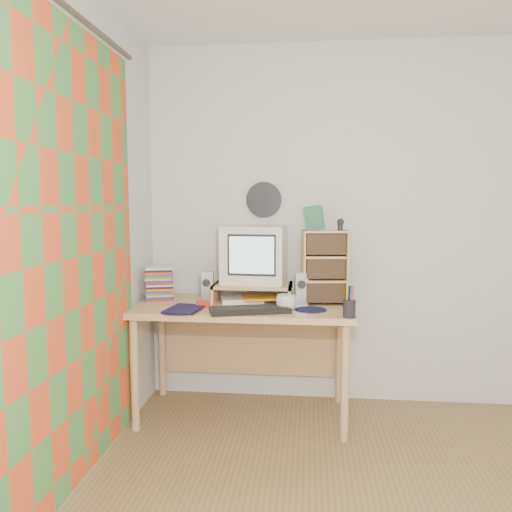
% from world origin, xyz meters
% --- Properties ---
extents(back_wall, '(3.50, 0.00, 3.50)m').
position_xyz_m(back_wall, '(0.00, 1.75, 1.25)').
color(back_wall, silver).
rests_on(back_wall, floor).
extents(left_wall, '(0.00, 3.50, 3.50)m').
position_xyz_m(left_wall, '(-1.75, 0.00, 1.25)').
color(left_wall, silver).
rests_on(left_wall, floor).
extents(curtain, '(0.00, 2.20, 2.20)m').
position_xyz_m(curtain, '(-1.71, 0.48, 1.15)').
color(curtain, '#E24C1F').
rests_on(curtain, left_wall).
extents(wall_disc, '(0.25, 0.02, 0.25)m').
position_xyz_m(wall_disc, '(-0.93, 1.73, 1.43)').
color(wall_disc, black).
rests_on(wall_disc, back_wall).
extents(desk, '(1.40, 0.70, 0.75)m').
position_xyz_m(desk, '(-1.03, 1.44, 0.62)').
color(desk, tan).
rests_on(desk, floor).
extents(monitor_riser, '(0.52, 0.30, 0.12)m').
position_xyz_m(monitor_riser, '(-0.98, 1.48, 0.84)').
color(monitor_riser, tan).
rests_on(monitor_riser, desk).
extents(crt_monitor, '(0.43, 0.43, 0.38)m').
position_xyz_m(crt_monitor, '(-0.98, 1.53, 1.06)').
color(crt_monitor, silver).
rests_on(crt_monitor, monitor_riser).
extents(speaker_left, '(0.08, 0.08, 0.21)m').
position_xyz_m(speaker_left, '(-1.28, 1.45, 0.85)').
color(speaker_left, '#9FA0A4').
rests_on(speaker_left, desk).
extents(speaker_right, '(0.08, 0.08, 0.21)m').
position_xyz_m(speaker_right, '(-0.65, 1.42, 0.86)').
color(speaker_right, '#9FA0A4').
rests_on(speaker_right, desk).
extents(keyboard, '(0.51, 0.29, 0.03)m').
position_xyz_m(keyboard, '(-0.96, 1.14, 0.77)').
color(keyboard, black).
rests_on(keyboard, desk).
extents(dvd_stack, '(0.20, 0.17, 0.25)m').
position_xyz_m(dvd_stack, '(-1.62, 1.48, 0.88)').
color(dvd_stack, brown).
rests_on(dvd_stack, desk).
extents(cd_rack, '(0.31, 0.19, 0.48)m').
position_xyz_m(cd_rack, '(-0.51, 1.46, 0.99)').
color(cd_rack, tan).
rests_on(cd_rack, desk).
extents(mug, '(0.14, 0.14, 0.10)m').
position_xyz_m(mug, '(-0.75, 1.22, 0.80)').
color(mug, silver).
rests_on(mug, desk).
extents(diary, '(0.26, 0.21, 0.05)m').
position_xyz_m(diary, '(-1.46, 1.15, 0.77)').
color(diary, black).
rests_on(diary, desk).
extents(mousepad, '(0.25, 0.25, 0.00)m').
position_xyz_m(mousepad, '(-0.59, 1.25, 0.75)').
color(mousepad, '#101036').
rests_on(mousepad, desk).
extents(pen_cup, '(0.08, 0.08, 0.15)m').
position_xyz_m(pen_cup, '(-0.38, 1.07, 0.82)').
color(pen_cup, black).
rests_on(pen_cup, desk).
extents(papers, '(0.32, 0.26, 0.04)m').
position_xyz_m(papers, '(-1.00, 1.47, 0.77)').
color(papers, white).
rests_on(papers, desk).
extents(red_box, '(0.09, 0.06, 0.04)m').
position_xyz_m(red_box, '(-1.27, 1.26, 0.77)').
color(red_box, red).
rests_on(red_box, desk).
extents(game_box, '(0.12, 0.03, 0.16)m').
position_xyz_m(game_box, '(-0.58, 1.48, 1.31)').
color(game_box, '#164E2E').
rests_on(game_box, cd_rack).
extents(webcam, '(0.05, 0.05, 0.08)m').
position_xyz_m(webcam, '(-0.41, 1.44, 1.27)').
color(webcam, black).
rests_on(webcam, cd_rack).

